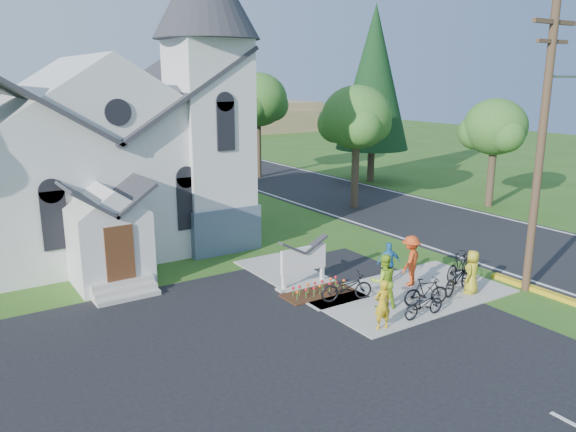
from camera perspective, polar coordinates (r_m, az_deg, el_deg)
ground at (r=19.20m, az=10.08°, el=-9.22°), size 120.00×120.00×0.00m
parking_lot at (r=14.10m, az=-6.24°, el=-18.16°), size 20.00×16.00×0.02m
road at (r=36.34m, az=5.53°, el=2.05°), size 8.00×90.00×0.02m
sidewalk at (r=20.50m, az=12.22°, el=-7.71°), size 7.00×4.00×0.05m
church at (r=26.21m, az=-18.18°, el=8.39°), size 12.35×12.00×13.00m
church_sign at (r=20.45m, az=1.58°, el=-4.45°), size 2.20×0.40×1.70m
flower_bed at (r=20.10m, az=3.03°, el=-7.82°), size 2.60×1.10×0.07m
utility_pole at (r=21.00m, az=24.45°, el=7.03°), size 3.45×0.28×10.00m
tree_road_near at (r=32.37m, az=6.99°, el=9.84°), size 4.00×4.00×7.05m
tree_road_mid at (r=42.48m, az=-3.10°, el=11.67°), size 4.40×4.40×7.80m
tree_road_far at (r=34.76m, az=20.30°, el=8.42°), size 3.60×3.60×6.30m
conifer at (r=41.08m, az=8.72°, el=13.69°), size 5.20×5.20×12.40m
distant_hills at (r=71.01m, az=-20.55°, el=8.83°), size 61.00×10.00×5.60m
cyclist_0 at (r=17.34m, az=9.57°, el=-8.84°), size 0.62×0.45×1.55m
bike_0 at (r=19.33m, az=5.97°, el=-7.20°), size 1.94×1.15×0.96m
cyclist_1 at (r=18.78m, az=9.67°, el=-6.53°), size 1.08×0.97×1.85m
bike_1 at (r=19.41m, az=13.85°, el=-7.47°), size 1.66×0.93×0.96m
cyclist_2 at (r=21.11m, az=10.19°, el=-4.68°), size 0.97×0.69×1.54m
bike_2 at (r=18.51m, az=13.62°, el=-8.72°), size 1.61×0.60×0.84m
cyclist_3 at (r=20.97m, az=12.35°, el=-4.44°), size 1.38×1.13×1.87m
bike_3 at (r=22.16m, az=17.02°, el=-4.81°), size 1.86×0.86×1.08m
cyclist_4 at (r=20.81m, az=18.19°, el=-5.42°), size 0.90×0.76×1.56m
bike_4 at (r=20.80m, az=16.86°, el=-6.11°), size 2.06×1.19×1.02m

